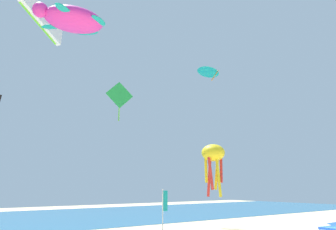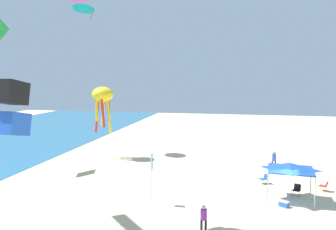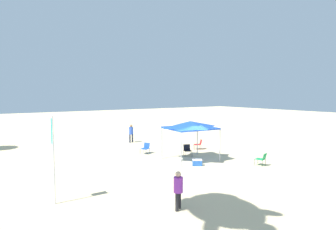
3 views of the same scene
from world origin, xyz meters
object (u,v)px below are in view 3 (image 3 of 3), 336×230
Objects in this scene: canopy_tent at (190,125)px; cooler_box at (197,163)px; folding_chair_near_cooler at (199,144)px; banner_flag at (53,151)px; folding_chair_right_of_tent at (187,149)px; folding_chair_left_of_tent at (262,158)px; person_beachcomber at (131,132)px; folding_chair_facing_ocean at (146,147)px; person_near_umbrella at (178,187)px.

canopy_tent is 4.56× the size of cooler_box.
banner_flag reaches higher than folding_chair_near_cooler.
banner_flag reaches higher than folding_chair_right_of_tent.
banner_flag reaches higher than canopy_tent.
folding_chair_left_of_tent is 12.86m from person_beachcomber.
person_near_umbrella is at bearing -51.25° from folding_chair_facing_ocean.
cooler_box is at bearing -91.28° from folding_chair_right_of_tent.
cooler_box is 0.47× the size of person_near_umbrella.
folding_chair_near_cooler is at bearing 48.42° from folding_chair_facing_ocean.
person_near_umbrella is (-2.63, 8.54, 0.45)m from folding_chair_left_of_tent.
banner_flag is 2.17× the size of person_beachcomber.
cooler_box is (2.29, 3.50, -0.27)m from folding_chair_left_of_tent.
folding_chair_left_of_tent is at bearing -41.80° from folding_chair_right_of_tent.
person_beachcomber reaches higher than cooler_box.
folding_chair_right_of_tent is 0.52× the size of person_near_umbrella.
cooler_box is (-5.04, -0.99, -0.27)m from folding_chair_facing_ocean.
canopy_tent is 4.14× the size of folding_chair_facing_ocean.
person_near_umbrella is (-4.91, 5.03, 0.72)m from cooler_box.
folding_chair_right_of_tent is 1.10× the size of cooler_box.
canopy_tent is 5.17m from folding_chair_left_of_tent.
person_beachcomber reaches higher than folding_chair_right_of_tent.
canopy_tent reaches higher than cooler_box.
folding_chair_facing_ocean is 1.10× the size of cooler_box.
folding_chair_near_cooler is 1.00× the size of folding_chair_right_of_tent.
canopy_tent reaches higher than person_near_umbrella.
person_near_umbrella is (-8.96, 8.54, 0.45)m from folding_chair_near_cooler.
canopy_tent is at bearing -21.00° from cooler_box.
banner_flag is at bearing 104.48° from person_near_umbrella.
canopy_tent is 4.37m from folding_chair_facing_ocean.
folding_chair_near_cooler is 5.37m from cooler_box.
banner_flag is at bearing -36.99° from folding_chair_near_cooler.
folding_chair_right_of_tent is at bearing -67.92° from banner_flag.
folding_chair_facing_ocean is 10.50m from banner_flag.
folding_chair_facing_ocean reaches higher than cooler_box.
person_beachcomber is at bearing 35.71° from person_near_umbrella.
folding_chair_right_of_tent is at bearing 87.23° from person_beachcomber.
cooler_box is 7.07m from person_near_umbrella.
folding_chair_facing_ocean is at bearing -73.78° from folding_chair_left_of_tent.
folding_chair_right_of_tent and folding_chair_facing_ocean have the same top height.
folding_chair_near_cooler is 0.52× the size of person_near_umbrella.
folding_chair_near_cooler is 2.65m from folding_chair_right_of_tent.
person_beachcomber is at bearing 1.91° from canopy_tent.
person_beachcomber is 15.97m from person_near_umbrella.
canopy_tent is 4.14× the size of folding_chair_right_of_tent.
folding_chair_left_of_tent is 4.19m from cooler_box.
canopy_tent is 10.03m from banner_flag.
canopy_tent reaches higher than folding_chair_left_of_tent.
canopy_tent is 1.98× the size of person_beachcomber.
person_near_umbrella is (-6.39, 5.60, -1.54)m from canopy_tent.
person_beachcomber is (7.48, 0.97, 0.53)m from folding_chair_right_of_tent.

